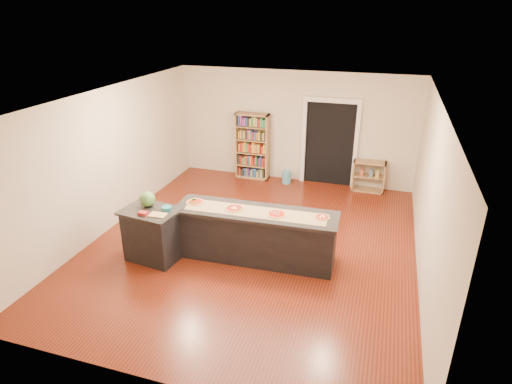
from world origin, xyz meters
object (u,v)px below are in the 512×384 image
(low_shelf, at_px, (369,176))
(watermelon, at_px, (147,199))
(side_counter, at_px, (153,234))
(bookshelf, at_px, (252,146))
(waste_bin, at_px, (287,177))
(kitchen_island, at_px, (256,235))

(low_shelf, height_order, watermelon, watermelon)
(low_shelf, bearing_deg, side_counter, -128.99)
(bookshelf, height_order, waste_bin, bookshelf)
(low_shelf, bearing_deg, bookshelf, 179.79)
(watermelon, bearing_deg, side_counter, -48.42)
(bookshelf, bearing_deg, low_shelf, -0.21)
(low_shelf, xyz_separation_m, waste_bin, (-2.03, -0.11, -0.21))
(bookshelf, height_order, low_shelf, bookshelf)
(watermelon, bearing_deg, low_shelf, 49.32)
(bookshelf, relative_size, low_shelf, 2.25)
(kitchen_island, xyz_separation_m, low_shelf, (1.73, 3.76, -0.09))
(waste_bin, height_order, watermelon, watermelon)
(low_shelf, bearing_deg, kitchen_island, -114.66)
(side_counter, bearing_deg, watermelon, 139.26)
(bookshelf, distance_m, waste_bin, 1.19)
(bookshelf, height_order, watermelon, bookshelf)
(kitchen_island, height_order, bookshelf, bookshelf)
(side_counter, bearing_deg, bookshelf, 91.20)
(kitchen_island, bearing_deg, bookshelf, 106.36)
(side_counter, distance_m, watermelon, 0.64)
(side_counter, bearing_deg, kitchen_island, 24.60)
(kitchen_island, distance_m, bookshelf, 4.00)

